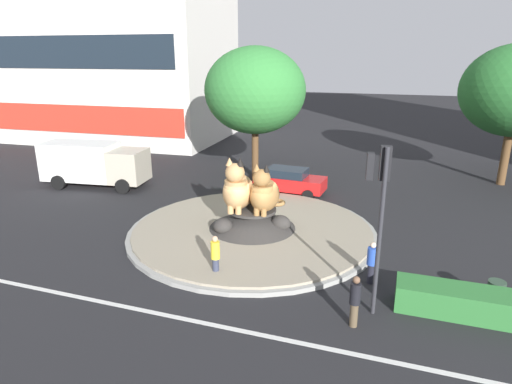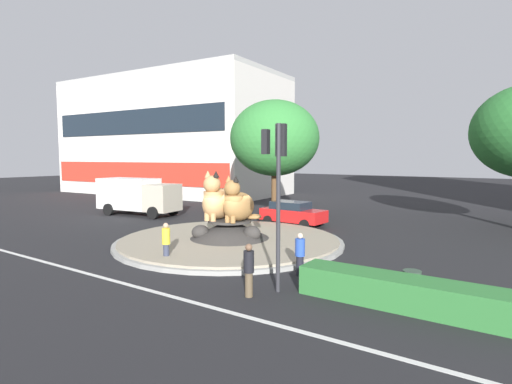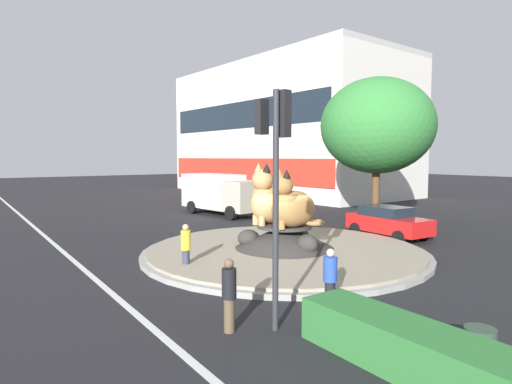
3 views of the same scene
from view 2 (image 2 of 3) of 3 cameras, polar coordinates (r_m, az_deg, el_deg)
The scene contains 15 objects.
ground_plane at distance 20.88m, azimuth -3.73°, elevation -7.23°, with size 160.00×160.00×0.00m, color black.
lane_centreline at distance 15.92m, azimuth -20.42°, elevation -11.41°, with size 112.00×0.20×0.01m, color silver.
roundabout_island at distance 20.81m, azimuth -3.74°, elevation -6.32°, with size 11.55×11.55×1.22m.
cat_statue_calico at distance 20.73m, azimuth -5.49°, elevation -1.33°, with size 1.66×2.59×2.52m.
cat_statue_tabby at distance 20.03m, azimuth -2.61°, elevation -1.76°, with size 1.48×2.34×2.30m.
traffic_light_mast at distance 13.03m, azimuth 3.02°, elevation 3.14°, with size 0.71×0.61×5.48m.
shophouse_block at distance 50.95m, azimuth -11.69°, elevation 7.64°, with size 27.52×14.26×13.74m.
clipped_hedge_strip at distance 12.84m, azimuth 20.81°, elevation -13.32°, with size 6.55×1.20×0.90m, color #2D7033.
broadleaf_tree_behind_island at distance 29.92m, azimuth 2.64°, elevation 7.60°, with size 6.56×6.56×8.58m.
pedestrian_blue_shirt at distance 15.20m, azimuth 6.24°, elevation -8.63°, with size 0.37×0.37×1.61m.
pedestrian_yellow_shirt at distance 17.38m, azimuth -12.60°, elevation -6.84°, with size 0.34×0.34×1.67m.
pedestrian_black_shirt at distance 12.90m, azimuth -1.02°, elevation -10.79°, with size 0.33×0.33×1.70m.
hatchback_near_shophouse at distance 26.03m, azimuth 5.19°, elevation -2.98°, with size 4.24×2.17×1.55m.
delivery_box_truck at distance 31.85m, azimuth -16.41°, elevation -0.41°, with size 6.76×3.20×2.78m.
litter_bin at distance 13.72m, azimuth 21.17°, elevation -12.15°, with size 0.56×0.56×0.90m.
Camera 2 is at (12.52, -16.12, 4.41)m, focal length 28.27 mm.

